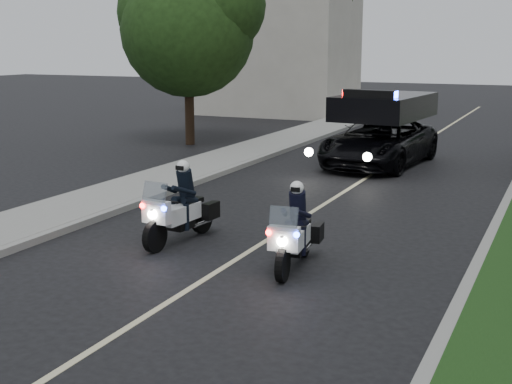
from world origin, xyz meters
TOP-DOWN VIEW (x-y plane):
  - ground at (0.00, 0.00)m, footprint 120.00×120.00m
  - curb_left at (-4.10, 10.00)m, footprint 0.20×60.00m
  - sidewalk_left at (-5.20, 10.00)m, footprint 2.00×60.00m
  - building_far at (-10.00, 26.00)m, footprint 8.00×6.00m
  - lane_marking at (0.00, 10.00)m, footprint 0.12×50.00m
  - police_moto_left at (-1.54, 1.08)m, footprint 0.84×1.98m
  - police_moto_right at (1.14, 0.50)m, footprint 0.86×1.89m
  - police_suv at (-0.24, 11.47)m, footprint 3.03×5.71m
  - bicycle at (-2.74, 20.62)m, footprint 0.72×1.94m
  - cyclist at (-2.74, 20.62)m, footprint 0.58×0.40m
  - tree_left_near at (-8.24, 13.06)m, footprint 5.65×5.65m
  - tree_left_far at (-9.61, 26.62)m, footprint 7.97×7.97m

SIDE VIEW (x-z plane):
  - ground at x=0.00m, z-range 0.00..0.00m
  - police_moto_left at x=-1.54m, z-range -0.82..0.82m
  - police_moto_right at x=1.14m, z-range -0.77..0.77m
  - police_suv at x=-0.24m, z-range -1.34..1.34m
  - bicycle at x=-2.74m, z-range -0.50..0.50m
  - cyclist at x=-2.74m, z-range -0.78..0.78m
  - tree_left_near at x=-8.24m, z-range -4.28..4.28m
  - tree_left_far at x=-9.61m, z-range -5.33..5.33m
  - lane_marking at x=0.00m, z-range 0.00..0.01m
  - curb_left at x=-4.10m, z-range 0.00..0.15m
  - sidewalk_left at x=-5.20m, z-range 0.00..0.16m
  - building_far at x=-10.00m, z-range 0.00..7.00m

